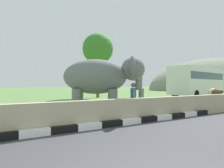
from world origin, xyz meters
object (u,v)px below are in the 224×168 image
at_px(person_handler, 133,98).
at_px(cow_near, 217,93).
at_px(bus_white, 198,80).
at_px(cow_mid, 214,92).
at_px(elephant, 103,78).

relative_size(person_handler, cow_near, 0.95).
bearing_deg(bus_white, cow_mid, -131.76).
relative_size(bus_white, cow_near, 5.53).
xyz_separation_m(person_handler, cow_near, (10.07, 1.66, -0.06)).
bearing_deg(elephant, cow_mid, 7.65).
bearing_deg(cow_near, bus_white, 47.22).
relative_size(bus_white, cow_mid, 5.17).
bearing_deg(elephant, cow_near, 4.79).
height_order(elephant, cow_mid, elephant).
bearing_deg(elephant, person_handler, -27.28).
distance_m(bus_white, cow_mid, 5.95).
bearing_deg(cow_mid, bus_white, 48.24).
bearing_deg(person_handler, cow_near, 9.34).
height_order(cow_near, cow_mid, same).
bearing_deg(cow_mid, cow_near, -138.56).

